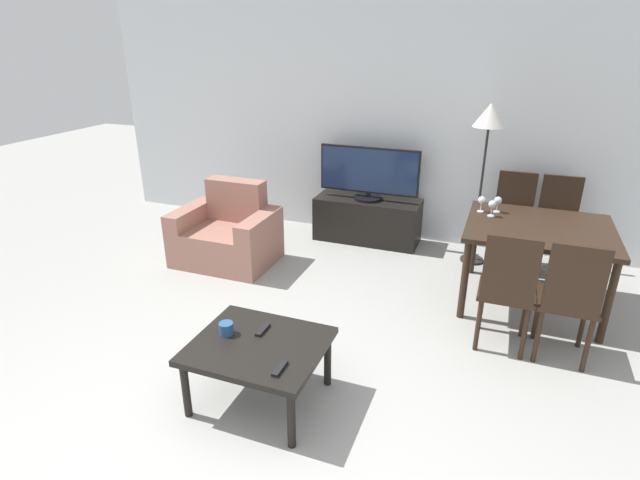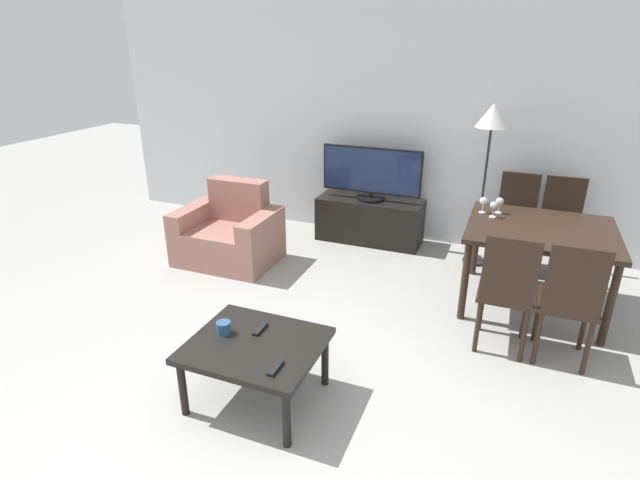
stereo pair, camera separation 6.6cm
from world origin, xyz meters
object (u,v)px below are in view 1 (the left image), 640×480
object	(u,v)px
armchair	(228,235)
wine_glass_right	(498,201)
dining_chair_far	(557,220)
wine_glass_left	(482,201)
tv	(369,173)
dining_chair_near	(507,287)
dining_table	(538,235)
coffee_table	(259,350)
tv_stand	(367,220)
dining_chair_near_right	(570,296)
cup_white_near	(226,329)
remote_secondary	(263,330)
floor_lamp	(489,127)
dining_chair_far_left	(513,215)
wine_glass_center	(492,205)
remote_primary	(280,368)

from	to	relation	value
armchair	wine_glass_right	size ratio (longest dim) A/B	6.78
dining_chair_far	wine_glass_left	distance (m)	1.00
tv	dining_chair_near	bearing A→B (deg)	-48.35
dining_table	dining_chair_near	xyz separation A→B (m)	(-0.21, -0.83, -0.12)
coffee_table	dining_chair_near	distance (m)	1.85
armchair	tv_stand	xyz separation A→B (m)	(1.21, 1.07, -0.04)
dining_chair_far	dining_chair_near_right	bearing A→B (deg)	-90.00
armchair	cup_white_near	distance (m)	2.12
dining_chair_near	remote_secondary	world-z (taller)	dining_chair_near
floor_lamp	wine_glass_right	size ratio (longest dim) A/B	11.18
tv	remote_secondary	size ratio (longest dim) A/B	7.48
dining_chair_near_right	tv_stand	bearing A→B (deg)	138.38
wine_glass_left	armchair	bearing A→B (deg)	-171.81
dining_chair_far	dining_chair_far_left	bearing A→B (deg)	180.00
armchair	wine_glass_center	distance (m)	2.63
armchair	wine_glass_left	distance (m)	2.55
cup_white_near	wine_glass_left	world-z (taller)	wine_glass_left
remote_primary	wine_glass_left	bearing A→B (deg)	69.35
wine_glass_left	dining_chair_near_right	bearing A→B (deg)	-55.47
wine_glass_left	wine_glass_center	size ratio (longest dim) A/B	1.00
armchair	dining_chair_near	size ratio (longest dim) A/B	1.04
dining_table	floor_lamp	size ratio (longest dim) A/B	0.72
dining_chair_far	wine_glass_left	size ratio (longest dim) A/B	6.55
dining_chair_far_left	wine_glass_right	world-z (taller)	dining_chair_far_left
remote_secondary	cup_white_near	world-z (taller)	cup_white_near
remote_secondary	tv	bearing A→B (deg)	91.55
dining_chair_near	armchair	bearing A→B (deg)	166.29
dining_chair_near_right	remote_primary	bearing A→B (deg)	-139.78
wine_glass_center	wine_glass_right	distance (m)	0.14
tv	wine_glass_center	size ratio (longest dim) A/B	7.68
dining_table	wine_glass_left	size ratio (longest dim) A/B	8.08
coffee_table	remote_primary	bearing A→B (deg)	-38.72
dining_chair_near	dining_chair_near_right	xyz separation A→B (m)	(0.41, 0.00, 0.00)
armchair	coffee_table	bearing A→B (deg)	-54.21
dining_chair_far	dining_table	bearing A→B (deg)	-103.97
dining_table	wine_glass_left	xyz separation A→B (m)	(-0.50, 0.20, 0.18)
floor_lamp	remote_secondary	xyz separation A→B (m)	(-1.13, -2.60, -0.96)
cup_white_near	wine_glass_left	distance (m)	2.59
remote_primary	wine_glass_left	size ratio (longest dim) A/B	1.03
coffee_table	dining_chair_near_right	bearing A→B (deg)	32.21
tv_stand	dining_chair_near	xyz separation A→B (m)	(1.54, -1.74, 0.28)
tv_stand	dining_chair_far_left	size ratio (longest dim) A/B	1.24
tv_stand	cup_white_near	distance (m)	2.89
dining_chair_near_right	coffee_table	bearing A→B (deg)	-147.79
tv	remote_primary	distance (m)	3.13
floor_lamp	remote_primary	bearing A→B (deg)	-106.18
tv	wine_glass_right	size ratio (longest dim) A/B	7.68
floor_lamp	wine_glass_right	bearing A→B (deg)	-70.40
dining_table	floor_lamp	xyz separation A→B (m)	(-0.54, 0.75, 0.75)
floor_lamp	wine_glass_left	world-z (taller)	floor_lamp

